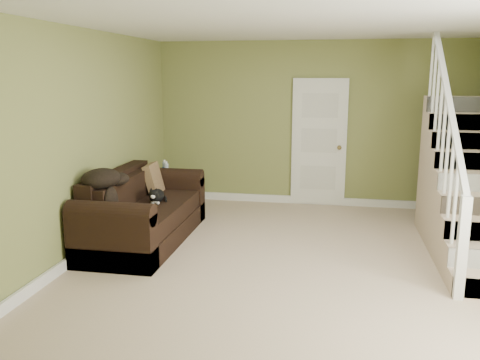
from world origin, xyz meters
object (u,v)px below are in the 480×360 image
at_px(sofa, 142,215).
at_px(side_table, 163,194).
at_px(banana, 150,208).
at_px(cat, 156,196).

relative_size(sofa, side_table, 2.77).
xyz_separation_m(side_table, banana, (0.38, -1.56, 0.21)).
bearing_deg(sofa, side_table, 97.12).
relative_size(side_table, banana, 4.01).
distance_m(cat, banana, 0.39).
relative_size(cat, banana, 2.36).
distance_m(side_table, banana, 1.62).
bearing_deg(banana, sofa, 126.70).
xyz_separation_m(sofa, side_table, (-0.16, 1.27, -0.04)).
height_order(side_table, cat, side_table).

